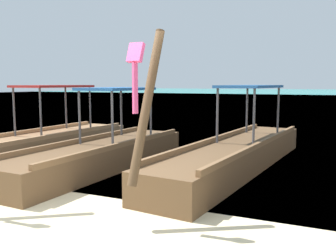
{
  "coord_description": "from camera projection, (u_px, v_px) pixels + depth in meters",
  "views": [
    {
      "loc": [
        3.07,
        -3.76,
        1.81
      ],
      "look_at": [
        0.0,
        3.03,
        0.94
      ],
      "focal_mm": 39.28,
      "sensor_mm": 36.0,
      "label": 1
    }
  ],
  "objects": [
    {
      "name": "ground",
      "position": [
        74.0,
        220.0,
        4.87
      ],
      "size": [
        120.0,
        120.0,
        0.0
      ],
      "primitive_type": "plane",
      "color": "beige"
    },
    {
      "name": "sea_water",
      "position": [
        314.0,
        95.0,
        60.1
      ],
      "size": [
        120.0,
        120.0,
        0.0
      ],
      "primitive_type": "plane",
      "color": "teal",
      "rests_on": "ground"
    },
    {
      "name": "longtail_boat_violet_ribbon",
      "position": [
        33.0,
        143.0,
        9.34
      ],
      "size": [
        1.55,
        6.76,
        2.68
      ],
      "color": "olive",
      "rests_on": "ground"
    },
    {
      "name": "longtail_boat_red_ribbon",
      "position": [
        100.0,
        154.0,
        7.78
      ],
      "size": [
        1.47,
        5.94,
        2.66
      ],
      "color": "brown",
      "rests_on": "ground"
    },
    {
      "name": "longtail_boat_pink_ribbon",
      "position": [
        237.0,
        153.0,
        7.82
      ],
      "size": [
        1.82,
        7.14,
        2.53
      ],
      "color": "brown",
      "rests_on": "ground"
    }
  ]
}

